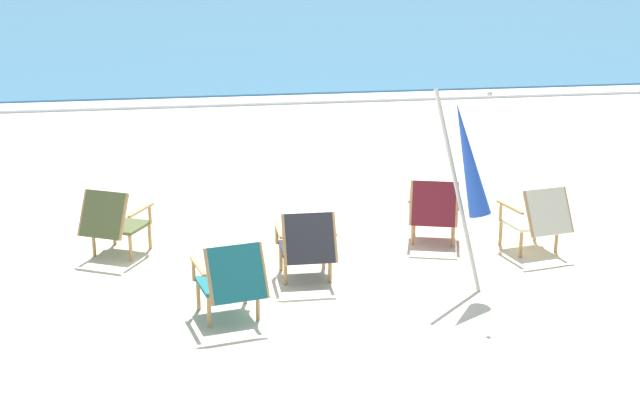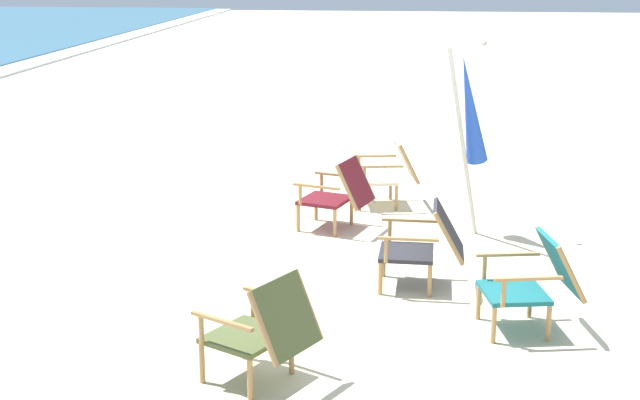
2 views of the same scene
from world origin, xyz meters
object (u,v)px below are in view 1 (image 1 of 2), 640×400
at_px(umbrella_furled_blue, 468,161).
at_px(beach_chair_front_right, 113,221).
at_px(beach_chair_far_center, 538,218).
at_px(beach_chair_front_left, 307,244).
at_px(beach_chair_back_right, 434,210).
at_px(beach_chair_back_left, 231,279).

bearing_deg(umbrella_furled_blue, beach_chair_front_right, 156.61).
bearing_deg(beach_chair_far_center, beach_chair_front_left, -171.16).
xyz_separation_m(beach_chair_back_right, beach_chair_front_right, (-3.65, 0.19, 0.00)).
distance_m(beach_chair_back_right, umbrella_furled_blue, 1.64).
distance_m(beach_chair_front_left, beach_chair_far_center, 2.73).
distance_m(beach_chair_far_center, umbrella_furled_blue, 1.70).
bearing_deg(umbrella_furled_blue, beach_chair_back_left, -169.77).
bearing_deg(umbrella_furled_blue, beach_chair_front_left, 164.52).
height_order(beach_chair_back_left, beach_chair_far_center, beach_chair_far_center).
xyz_separation_m(beach_chair_back_right, beach_chair_far_center, (1.06, -0.50, 0.00)).
relative_size(beach_chair_back_left, umbrella_furled_blue, 0.41).
bearing_deg(beach_chair_front_right, beach_chair_far_center, -8.34).
height_order(beach_chair_back_left, beach_chair_front_left, beach_chair_back_left).
xyz_separation_m(beach_chair_front_left, beach_chair_front_right, (-2.01, 1.11, 0.00)).
bearing_deg(beach_chair_back_right, beach_chair_front_right, 177.09).
height_order(beach_chair_far_center, umbrella_furled_blue, umbrella_furled_blue).
relative_size(beach_chair_front_left, beach_chair_front_right, 0.86).
xyz_separation_m(beach_chair_front_right, umbrella_furled_blue, (3.55, -1.54, 0.92)).
bearing_deg(beach_chair_far_center, umbrella_furled_blue, -143.80).
height_order(beach_chair_back_right, beach_chair_far_center, beach_chair_far_center).
xyz_separation_m(beach_chair_back_left, beach_chair_front_left, (0.84, 0.86, -0.00)).
distance_m(beach_chair_front_right, umbrella_furled_blue, 3.98).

